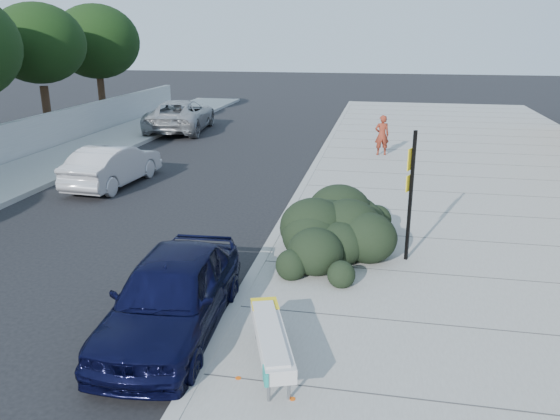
{
  "coord_description": "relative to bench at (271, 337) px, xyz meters",
  "views": [
    {
      "loc": [
        2.36,
        -8.14,
        4.64
      ],
      "look_at": [
        0.25,
        2.83,
        1.0
      ],
      "focal_mm": 35.0,
      "sensor_mm": 36.0,
      "label": 1
    }
  ],
  "objects": [
    {
      "name": "hedge",
      "position": [
        0.57,
        4.48,
        0.19
      ],
      "size": [
        2.26,
        3.75,
        1.32
      ],
      "primitive_type": "ellipsoid",
      "rotation": [
        0.0,
        0.0,
        -0.15
      ],
      "color": "black",
      "rests_on": "sidewalk_near"
    },
    {
      "name": "sedan_navy",
      "position": [
        -1.79,
        0.85,
        0.06
      ],
      "size": [
        1.8,
        4.07,
        1.36
      ],
      "primitive_type": "imported",
      "rotation": [
        0.0,
        0.0,
        0.05
      ],
      "color": "black",
      "rests_on": "ground"
    },
    {
      "name": "tree_far_f",
      "position": [
        -13.49,
        20.64,
        3.57
      ],
      "size": [
        4.4,
        4.4,
        6.07
      ],
      "color": "#332114",
      "rests_on": "ground"
    },
    {
      "name": "bike_rack",
      "position": [
        0.56,
        5.13,
        0.06
      ],
      "size": [
        0.23,
        0.57,
        0.87
      ],
      "rotation": [
        0.0,
        0.0,
        0.33
      ],
      "color": "black",
      "rests_on": "sidewalk_near"
    },
    {
      "name": "wagon_silver",
      "position": [
        -6.99,
        9.04,
        0.03
      ],
      "size": [
        1.66,
        4.04,
        1.3
      ],
      "primitive_type": "imported",
      "rotation": [
        0.0,
        0.0,
        3.07
      ],
      "color": "silver",
      "rests_on": "ground"
    },
    {
      "name": "bench",
      "position": [
        0.0,
        0.0,
        0.0
      ],
      "size": [
        1.01,
        2.0,
        0.59
      ],
      "rotation": [
        0.0,
        0.0,
        0.33
      ],
      "color": "gray",
      "rests_on": "sidewalk_near"
    },
    {
      "name": "suv_silver",
      "position": [
        -8.49,
        19.01,
        0.15
      ],
      "size": [
        3.16,
        5.78,
        1.53
      ],
      "primitive_type": "imported",
      "rotation": [
        0.0,
        0.0,
        3.26
      ],
      "color": "#989A9D",
      "rests_on": "ground"
    },
    {
      "name": "ground",
      "position": [
        -0.99,
        1.64,
        -0.62
      ],
      "size": [
        120.0,
        120.0,
        0.0
      ],
      "primitive_type": "plane",
      "color": "black",
      "rests_on": "ground"
    },
    {
      "name": "curb_far",
      "position": [
        -8.99,
        6.64,
        -0.53
      ],
      "size": [
        0.22,
        50.0,
        0.17
      ],
      "primitive_type": "cube",
      "color": "#9E9E99",
      "rests_on": "ground"
    },
    {
      "name": "curb_near",
      "position": [
        -0.99,
        6.64,
        -0.53
      ],
      "size": [
        0.22,
        50.0,
        0.17
      ],
      "primitive_type": "cube",
      "color": "#9E9E99",
      "rests_on": "ground"
    },
    {
      "name": "sidewalk_near",
      "position": [
        4.61,
        6.64,
        -0.54
      ],
      "size": [
        11.2,
        50.0,
        0.15
      ],
      "primitive_type": "cube",
      "color": "gray",
      "rests_on": "ground"
    },
    {
      "name": "pedestrian",
      "position": [
        1.31,
        14.55,
        0.29
      ],
      "size": [
        0.62,
        0.48,
        1.53
      ],
      "primitive_type": "imported",
      "rotation": [
        0.0,
        0.0,
        3.37
      ],
      "color": "maroon",
      "rests_on": "sidewalk_near"
    },
    {
      "name": "tree_far_e",
      "position": [
        -13.49,
        15.64,
        3.56
      ],
      "size": [
        4.0,
        4.0,
        5.9
      ],
      "color": "#332114",
      "rests_on": "ground"
    },
    {
      "name": "sign_post",
      "position": [
        1.96,
        4.29,
        1.06
      ],
      "size": [
        0.16,
        0.29,
        2.69
      ],
      "rotation": [
        0.0,
        0.0,
        -0.41
      ],
      "color": "black",
      "rests_on": "sidewalk_near"
    }
  ]
}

